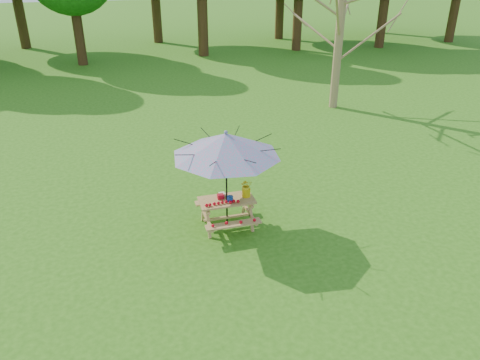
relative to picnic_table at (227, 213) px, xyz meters
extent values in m
plane|color=#2A6112|center=(-2.68, -2.76, -0.33)|extent=(120.00, 120.00, 0.00)
cylinder|color=olive|center=(6.30, 7.52, 1.94)|extent=(0.39, 0.39, 4.54)
cube|color=#AA804C|center=(0.00, 0.00, 0.32)|extent=(1.20, 0.62, 0.04)
cube|color=#AA804C|center=(0.00, -0.55, 0.03)|extent=(1.20, 0.22, 0.04)
cube|color=#AA804C|center=(0.00, 0.55, 0.03)|extent=(1.20, 0.22, 0.04)
cylinder|color=black|center=(0.00, 0.00, 0.80)|extent=(0.04, 0.04, 2.25)
cone|color=#1F9AB5|center=(0.00, 0.00, 1.62)|extent=(2.83, 2.83, 0.49)
sphere|color=#1F9AB5|center=(0.00, 0.00, 1.90)|extent=(0.08, 0.08, 0.08)
cube|color=#AC0D22|center=(-0.12, 0.08, 0.39)|extent=(0.14, 0.12, 0.10)
cylinder|color=navy|center=(0.05, -0.11, 0.41)|extent=(0.13, 0.13, 0.13)
cube|color=silver|center=(-0.06, 0.19, 0.38)|extent=(0.13, 0.13, 0.07)
cylinder|color=gold|center=(0.45, 0.02, 0.44)|extent=(0.19, 0.19, 0.19)
imported|color=yellow|center=(0.45, 0.02, 0.61)|extent=(0.29, 0.27, 0.28)
camera|label=1|loc=(-2.20, -8.69, 5.19)|focal=35.00mm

